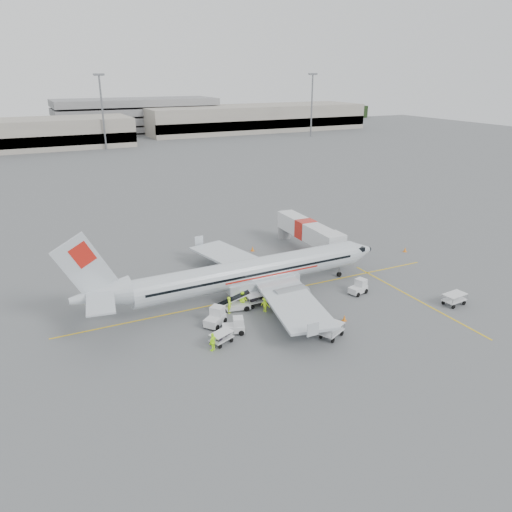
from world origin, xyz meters
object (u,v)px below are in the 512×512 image
object	(u,v)px
aircraft	(252,255)
jet_bridge	(305,235)
tug_fore	(358,287)
tug_aft	(215,317)
tug_mid	(233,325)
belt_loader	(234,299)

from	to	relation	value
aircraft	jet_bridge	size ratio (longest dim) A/B	2.16
aircraft	tug_fore	bearing A→B (deg)	-24.77
tug_aft	tug_mid	bearing A→B (deg)	-104.07
belt_loader	tug_mid	xyz separation A→B (m)	(-1.99, -4.38, -0.39)
aircraft	tug_aft	world-z (taller)	aircraft
belt_loader	tug_fore	xyz separation A→B (m)	(13.77, -2.35, -0.37)
belt_loader	tug_aft	xyz separation A→B (m)	(-2.98, -2.27, -0.28)
jet_bridge	tug_aft	distance (m)	24.00
tug_mid	tug_aft	distance (m)	2.34
jet_bridge	belt_loader	world-z (taller)	jet_bridge
aircraft	jet_bridge	xyz separation A→B (m)	(12.88, 10.04, -2.64)
aircraft	jet_bridge	bearing A→B (deg)	36.80
aircraft	tug_aft	xyz separation A→B (m)	(-6.13, -4.57, -3.84)
tug_fore	tug_aft	distance (m)	16.75
aircraft	tug_aft	distance (m)	8.55
jet_bridge	belt_loader	size ratio (longest dim) A/B	3.67
jet_bridge	tug_mid	bearing A→B (deg)	-136.22
belt_loader	tug_fore	bearing A→B (deg)	1.35
belt_loader	tug_mid	bearing A→B (deg)	-103.41
jet_bridge	tug_aft	world-z (taller)	jet_bridge
tug_fore	aircraft	bearing A→B (deg)	141.48
tug_aft	belt_loader	bearing A→B (deg)	-1.90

